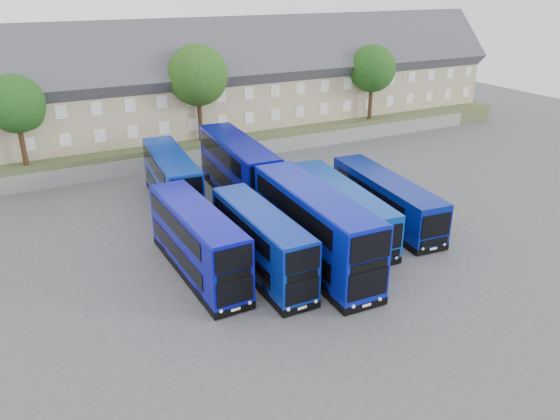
{
  "coord_description": "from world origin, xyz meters",
  "views": [
    {
      "loc": [
        -15.28,
        -24.54,
        16.77
      ],
      "look_at": [
        0.51,
        5.75,
        2.2
      ],
      "focal_mm": 35.0,
      "sensor_mm": 36.0,
      "label": 1
    }
  ],
  "objects_px": {
    "tree_far": "(378,56)",
    "tree_west": "(17,106)",
    "dd_front_left": "(198,243)",
    "tree_mid": "(199,77)",
    "dd_front_mid": "(261,244)",
    "tree_east": "(373,70)",
    "coach_east_a": "(340,209)"
  },
  "relations": [
    {
      "from": "tree_mid",
      "to": "tree_far",
      "type": "distance_m",
      "value": 26.8
    },
    {
      "from": "dd_front_left",
      "to": "tree_mid",
      "type": "height_order",
      "value": "tree_mid"
    },
    {
      "from": "coach_east_a",
      "to": "tree_east",
      "type": "distance_m",
      "value": 26.92
    },
    {
      "from": "dd_front_left",
      "to": "tree_far",
      "type": "bearing_deg",
      "value": 37.83
    },
    {
      "from": "tree_east",
      "to": "dd_front_left",
      "type": "bearing_deg",
      "value": -143.03
    },
    {
      "from": "dd_front_mid",
      "to": "tree_mid",
      "type": "relative_size",
      "value": 1.11
    },
    {
      "from": "tree_far",
      "to": "tree_east",
      "type": "bearing_deg",
      "value": -130.6
    },
    {
      "from": "coach_east_a",
      "to": "tree_west",
      "type": "height_order",
      "value": "tree_west"
    },
    {
      "from": "tree_west",
      "to": "coach_east_a",
      "type": "bearing_deg",
      "value": -46.59
    },
    {
      "from": "tree_mid",
      "to": "tree_far",
      "type": "height_order",
      "value": "tree_mid"
    },
    {
      "from": "dd_front_left",
      "to": "dd_front_mid",
      "type": "xyz_separation_m",
      "value": [
        3.43,
        -1.75,
        -0.1
      ]
    },
    {
      "from": "dd_front_left",
      "to": "tree_east",
      "type": "height_order",
      "value": "tree_east"
    },
    {
      "from": "dd_front_mid",
      "to": "tree_mid",
      "type": "bearing_deg",
      "value": 78.74
    },
    {
      "from": "coach_east_a",
      "to": "tree_east",
      "type": "relative_size",
      "value": 1.52
    },
    {
      "from": "dd_front_left",
      "to": "tree_west",
      "type": "distance_m",
      "value": 23.17
    },
    {
      "from": "tree_east",
      "to": "tree_west",
      "type": "bearing_deg",
      "value": -180.0
    },
    {
      "from": "dd_front_left",
      "to": "tree_east",
      "type": "relative_size",
      "value": 1.32
    },
    {
      "from": "dd_front_mid",
      "to": "tree_west",
      "type": "xyz_separation_m",
      "value": [
        -11.19,
        23.01,
        5.06
      ]
    },
    {
      "from": "tree_east",
      "to": "tree_far",
      "type": "relative_size",
      "value": 0.94
    },
    {
      "from": "tree_mid",
      "to": "tree_far",
      "type": "xyz_separation_m",
      "value": [
        26.0,
        6.5,
        -0.34
      ]
    },
    {
      "from": "tree_east",
      "to": "coach_east_a",
      "type": "bearing_deg",
      "value": -130.64
    },
    {
      "from": "dd_front_mid",
      "to": "tree_far",
      "type": "xyz_separation_m",
      "value": [
        30.81,
        30.01,
        5.74
      ]
    },
    {
      "from": "tree_mid",
      "to": "tree_east",
      "type": "relative_size",
      "value": 1.12
    },
    {
      "from": "dd_front_mid",
      "to": "tree_east",
      "type": "xyz_separation_m",
      "value": [
        24.81,
        23.01,
        5.4
      ]
    },
    {
      "from": "coach_east_a",
      "to": "tree_far",
      "type": "height_order",
      "value": "tree_far"
    },
    {
      "from": "dd_front_mid",
      "to": "coach_east_a",
      "type": "xyz_separation_m",
      "value": [
        7.68,
        3.05,
        -0.34
      ]
    },
    {
      "from": "tree_far",
      "to": "tree_west",
      "type": "bearing_deg",
      "value": -170.54
    },
    {
      "from": "dd_front_left",
      "to": "tree_east",
      "type": "xyz_separation_m",
      "value": [
        28.24,
        21.26,
        5.31
      ]
    },
    {
      "from": "tree_west",
      "to": "tree_mid",
      "type": "bearing_deg",
      "value": 1.79
    },
    {
      "from": "tree_mid",
      "to": "coach_east_a",
      "type": "bearing_deg",
      "value": -82.01
    },
    {
      "from": "dd_front_mid",
      "to": "tree_east",
      "type": "relative_size",
      "value": 1.25
    },
    {
      "from": "dd_front_mid",
      "to": "tree_west",
      "type": "bearing_deg",
      "value": 116.24
    }
  ]
}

